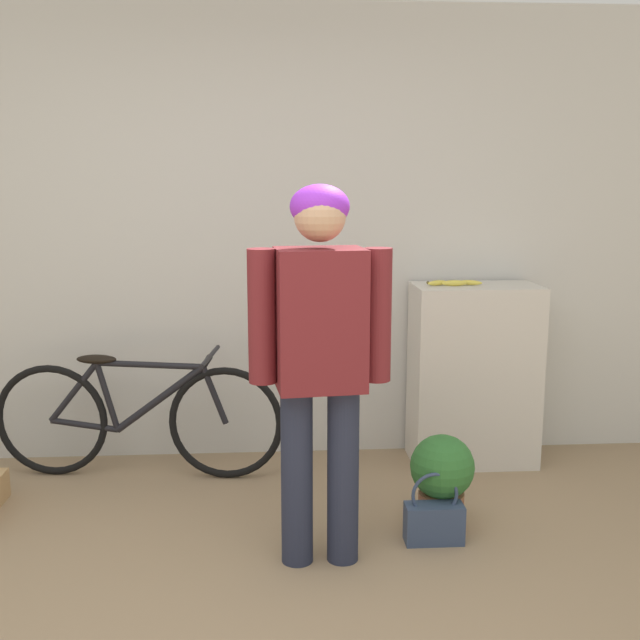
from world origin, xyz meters
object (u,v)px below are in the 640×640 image
(bicycle, at_px, (138,417))
(person, at_px, (320,342))
(handbag, at_px, (434,520))
(potted_plant, at_px, (442,477))
(banana, at_px, (453,283))

(bicycle, bearing_deg, person, -40.08)
(handbag, distance_m, potted_plant, 0.21)
(bicycle, bearing_deg, potted_plant, -19.16)
(potted_plant, bearing_deg, banana, 74.44)
(bicycle, height_order, handbag, bicycle)
(banana, height_order, potted_plant, banana)
(potted_plant, bearing_deg, handbag, -114.99)
(banana, bearing_deg, person, -126.95)
(person, xyz_separation_m, handbag, (0.53, 0.12, -0.87))
(banana, xyz_separation_m, potted_plant, (-0.23, -0.84, -0.80))
(bicycle, relative_size, banana, 5.01)
(bicycle, xyz_separation_m, banana, (1.76, 0.10, 0.72))
(person, distance_m, potted_plant, 0.96)
(bicycle, relative_size, potted_plant, 3.48)
(banana, distance_m, potted_plant, 1.18)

